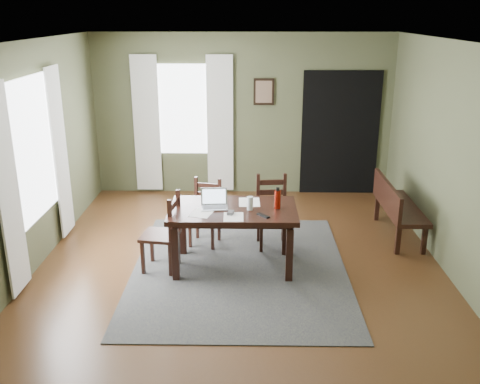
{
  "coord_description": "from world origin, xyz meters",
  "views": [
    {
      "loc": [
        0.1,
        -5.93,
        3.01
      ],
      "look_at": [
        0.0,
        0.3,
        0.9
      ],
      "focal_mm": 40.0,
      "sensor_mm": 36.0,
      "label": 1
    }
  ],
  "objects_px": {
    "bench": "(396,204)",
    "dining_table": "(233,216)",
    "chair_back_left": "(206,213)",
    "chair_end": "(164,234)",
    "laptop": "(214,202)",
    "water_bottle": "(277,199)",
    "chair_back_right": "(272,212)"
  },
  "relations": [
    {
      "from": "chair_back_left",
      "to": "water_bottle",
      "type": "xyz_separation_m",
      "value": [
        0.92,
        -0.71,
        0.46
      ]
    },
    {
      "from": "bench",
      "to": "laptop",
      "type": "bearing_deg",
      "value": 111.5
    },
    {
      "from": "bench",
      "to": "laptop",
      "type": "relative_size",
      "value": 4.1
    },
    {
      "from": "dining_table",
      "to": "chair_end",
      "type": "height_order",
      "value": "chair_end"
    },
    {
      "from": "laptop",
      "to": "water_bottle",
      "type": "distance_m",
      "value": 0.76
    },
    {
      "from": "chair_back_right",
      "to": "laptop",
      "type": "relative_size",
      "value": 2.81
    },
    {
      "from": "chair_back_left",
      "to": "laptop",
      "type": "height_order",
      "value": "laptop"
    },
    {
      "from": "dining_table",
      "to": "chair_back_right",
      "type": "xyz_separation_m",
      "value": [
        0.5,
        0.66,
        -0.21
      ]
    },
    {
      "from": "chair_back_left",
      "to": "bench",
      "type": "bearing_deg",
      "value": 19.3
    },
    {
      "from": "chair_end",
      "to": "chair_back_right",
      "type": "bearing_deg",
      "value": 127.5
    },
    {
      "from": "bench",
      "to": "dining_table",
      "type": "bearing_deg",
      "value": 114.37
    },
    {
      "from": "dining_table",
      "to": "chair_back_left",
      "type": "xyz_separation_m",
      "value": [
        -0.39,
        0.72,
        -0.24
      ]
    },
    {
      "from": "chair_back_left",
      "to": "laptop",
      "type": "relative_size",
      "value": 2.59
    },
    {
      "from": "chair_back_left",
      "to": "chair_back_right",
      "type": "distance_m",
      "value": 0.9
    },
    {
      "from": "dining_table",
      "to": "chair_back_left",
      "type": "relative_size",
      "value": 1.73
    },
    {
      "from": "water_bottle",
      "to": "chair_back_left",
      "type": "bearing_deg",
      "value": 142.41
    },
    {
      "from": "laptop",
      "to": "water_bottle",
      "type": "bearing_deg",
      "value": -8.35
    },
    {
      "from": "dining_table",
      "to": "chair_back_left",
      "type": "distance_m",
      "value": 0.85
    },
    {
      "from": "chair_end",
      "to": "laptop",
      "type": "xyz_separation_m",
      "value": [
        0.6,
        0.13,
        0.36
      ]
    },
    {
      "from": "dining_table",
      "to": "bench",
      "type": "relative_size",
      "value": 1.09
    },
    {
      "from": "laptop",
      "to": "bench",
      "type": "bearing_deg",
      "value": 15.91
    },
    {
      "from": "chair_end",
      "to": "chair_back_right",
      "type": "height_order",
      "value": "chair_end"
    },
    {
      "from": "chair_back_left",
      "to": "bench",
      "type": "height_order",
      "value": "chair_back_left"
    },
    {
      "from": "water_bottle",
      "to": "dining_table",
      "type": "bearing_deg",
      "value": -179.38
    },
    {
      "from": "chair_back_left",
      "to": "chair_back_right",
      "type": "xyz_separation_m",
      "value": [
        0.89,
        -0.06,
        0.04
      ]
    },
    {
      "from": "dining_table",
      "to": "bench",
      "type": "distance_m",
      "value": 2.46
    },
    {
      "from": "chair_back_left",
      "to": "chair_back_right",
      "type": "relative_size",
      "value": 0.92
    },
    {
      "from": "chair_end",
      "to": "water_bottle",
      "type": "relative_size",
      "value": 3.72
    },
    {
      "from": "bench",
      "to": "chair_end",
      "type": "bearing_deg",
      "value": 109.69
    },
    {
      "from": "chair_back_left",
      "to": "bench",
      "type": "distance_m",
      "value": 2.64
    },
    {
      "from": "dining_table",
      "to": "chair_back_right",
      "type": "bearing_deg",
      "value": 52.64
    },
    {
      "from": "dining_table",
      "to": "water_bottle",
      "type": "height_order",
      "value": "water_bottle"
    }
  ]
}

